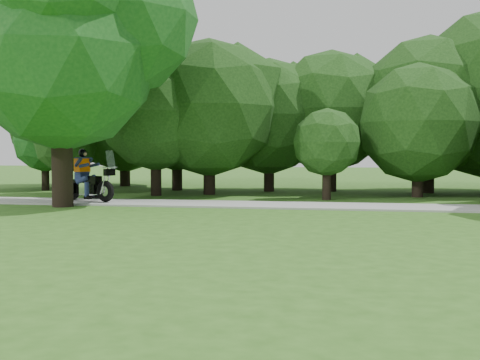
{
  "coord_description": "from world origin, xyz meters",
  "views": [
    {
      "loc": [
        -1.22,
        -11.71,
        1.9
      ],
      "look_at": [
        -3.89,
        2.68,
        1.13
      ],
      "focal_mm": 45.0,
      "sensor_mm": 36.0,
      "label": 1
    }
  ],
  "objects": [
    {
      "name": "ground",
      "position": [
        0.0,
        0.0,
        0.0
      ],
      "size": [
        100.0,
        100.0,
        0.0
      ],
      "primitive_type": "plane",
      "color": "#2E5A19",
      "rests_on": "ground"
    },
    {
      "name": "big_tree_west",
      "position": [
        -10.54,
        6.85,
        5.76
      ],
      "size": [
        8.64,
        6.56,
        9.96
      ],
      "color": "black",
      "rests_on": "ground"
    },
    {
      "name": "touring_motorcycle",
      "position": [
        -10.43,
        8.07,
        0.73
      ],
      "size": [
        2.3,
        1.39,
        1.84
      ],
      "rotation": [
        0.0,
        0.0,
        -0.4
      ],
      "color": "black",
      "rests_on": "walkway"
    },
    {
      "name": "tree_line",
      "position": [
        1.39,
        14.66,
        3.67
      ],
      "size": [
        39.85,
        11.92,
        7.89
      ],
      "color": "black",
      "rests_on": "ground"
    },
    {
      "name": "walkway",
      "position": [
        0.0,
        8.0,
        0.03
      ],
      "size": [
        60.0,
        2.2,
        0.06
      ],
      "primitive_type": "cube",
      "color": "gray",
      "rests_on": "ground"
    }
  ]
}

